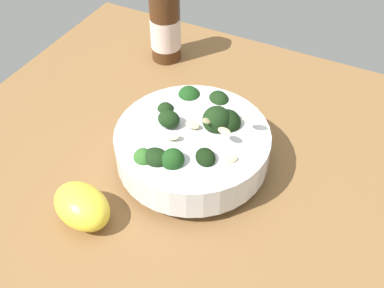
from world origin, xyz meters
TOP-DOWN VIEW (x-y plane):
  - ground_plane at (0.00, 0.00)cm, footprint 64.96×64.96cm
  - bowl_of_broccoli at (0.01, -3.32)cm, footprint 20.06×19.89cm
  - lemon_wedge at (-13.72, 4.36)cm, footprint 7.41×9.06cm
  - bottle_tall at (20.75, 12.04)cm, footprint 5.09×5.09cm

SIDE VIEW (x-z plane):
  - ground_plane at x=0.00cm, z-range -4.88..0.00cm
  - lemon_wedge at x=-13.72cm, z-range 0.00..4.59cm
  - bowl_of_broccoli at x=0.01cm, z-range -0.71..8.38cm
  - bottle_tall at x=20.75cm, z-range -1.00..12.81cm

